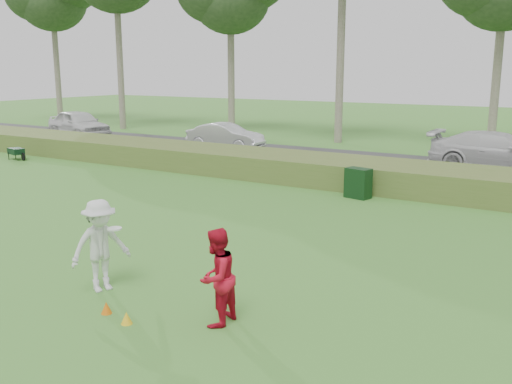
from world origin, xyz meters
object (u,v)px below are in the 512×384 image
Objects in this scene: car_left at (79,124)px; car_right at (499,152)px; player_red at (216,277)px; utility_cabinet at (358,183)px; cone_orange at (106,308)px; cone_yellow at (127,318)px; player_white at (100,246)px; car_mid at (225,136)px.

car_right is (23.46, 0.96, -0.04)m from car_left.
car_left reaches higher than player_red.
utility_cabinet is (-1.48, 10.17, -0.33)m from player_red.
cone_yellow is at bearing -11.85° from cone_orange.
cone_yellow is (1.45, -0.87, -0.79)m from player_white.
car_mid is at bearing 91.83° from car_right.
player_red is at bearing -70.11° from utility_cabinet.
cone_yellow is (0.59, -0.12, 0.00)m from cone_orange.
cone_orange is at bearing -80.55° from utility_cabinet.
player_white is 0.44× the size of car_mid.
car_mid is (10.30, 0.54, -0.17)m from car_left.
car_mid is 0.74× the size of car_right.
cone_yellow is (-1.30, -0.79, -0.72)m from player_red.
car_mid is at bearing 49.70° from player_white.
player_red reaches higher than utility_cabinet.
car_left is (-20.30, 6.43, 0.40)m from utility_cabinet.
player_red reaches higher than car_right.
player_red is 0.30× the size of car_right.
car_mid is (-10.18, 17.93, 0.62)m from cone_yellow.
cone_yellow is 0.04× the size of car_left.
cone_orange is 26.35m from car_left.
car_mid is at bearing 156.76° from utility_cabinet.
cone_orange is 0.05× the size of car_mid.
player_white is 1.80× the size of utility_cabinet.
car_left reaches higher than car_mid.
car_left is at bearing 139.04° from cone_orange.
car_left is 1.21× the size of car_mid.
player_white reaches higher than cone_orange.
player_white is at bearing 149.13° from cone_yellow.
car_mid is at bearing -72.95° from car_left.
car_left reaches higher than cone_yellow.
player_red is 0.41× the size of car_mid.
cone_orange is 10.85m from utility_cabinet.
cone_yellow is at bearing -98.27° from player_white.
player_white is 0.33× the size of car_right.
player_white is 8.37× the size of cone_yellow.
car_mid is 13.17m from car_right.
player_red reaches higher than cone_yellow.
cone_orange is 18.59m from car_right.
car_right reaches higher than cone_orange.
player_white is 19.17m from car_mid.
car_right is (3.57, 18.23, 0.75)m from cone_orange.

